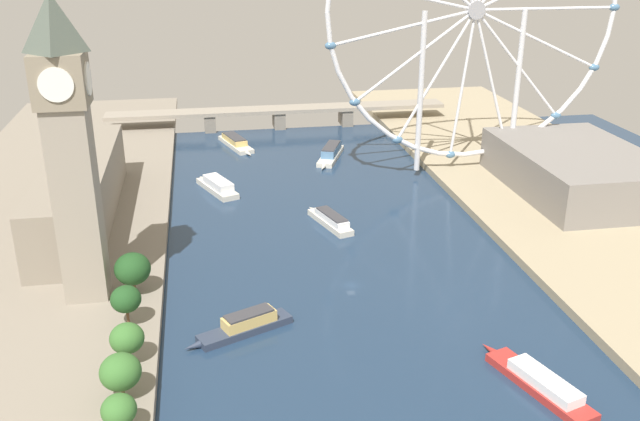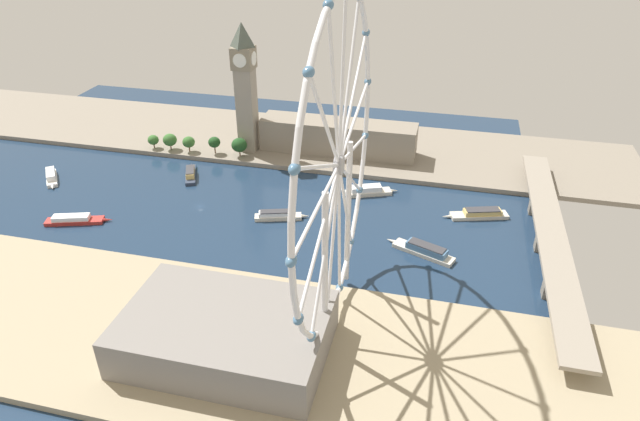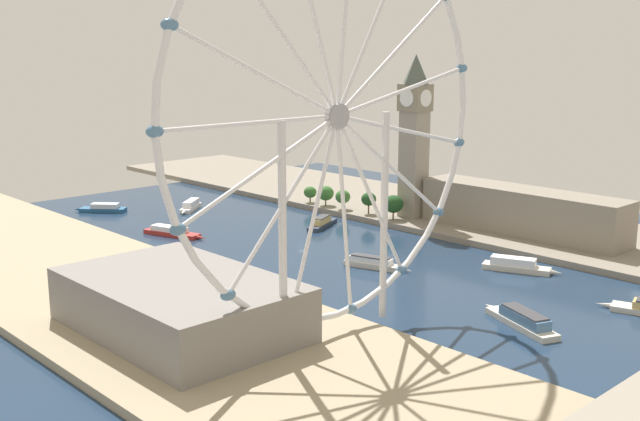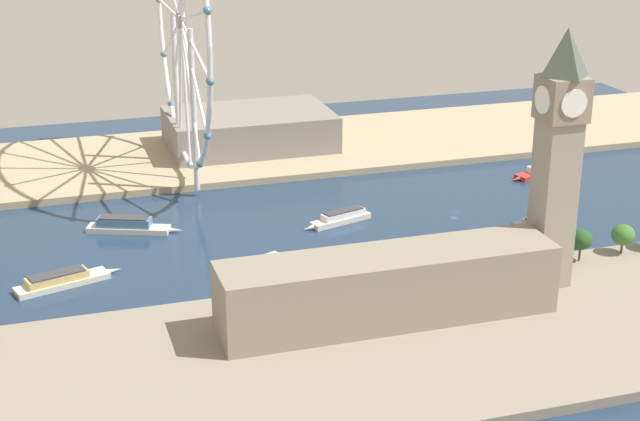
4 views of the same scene
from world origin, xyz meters
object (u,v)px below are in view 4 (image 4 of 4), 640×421
object	(u,v)px
tour_boat_7	(256,270)
tour_boat_6	(544,170)
tour_boat_2	(128,225)
tour_boat_3	(341,218)
ferris_wheel	(181,22)
tour_boat_1	(544,231)
tour_boat_4	(62,280)
riverside_hall	(249,129)
clock_tower	(557,155)
parliament_block	(388,287)

from	to	relation	value
tour_boat_7	tour_boat_6	bearing A→B (deg)	-177.28
tour_boat_2	tour_boat_3	bearing A→B (deg)	10.96
ferris_wheel	tour_boat_1	xyz separation A→B (m)	(-105.80, -117.34, -67.88)
tour_boat_1	tour_boat_2	xyz separation A→B (m)	(51.83, 150.39, 0.21)
tour_boat_1	tour_boat_7	size ratio (longest dim) A/B	0.95
tour_boat_1	tour_boat_4	distance (m)	177.69
riverside_hall	tour_boat_1	distance (m)	162.02
tour_boat_6	tour_boat_1	bearing A→B (deg)	42.88
tour_boat_3	tour_boat_7	bearing A→B (deg)	24.85
tour_boat_4	tour_boat_7	distance (m)	65.51
clock_tower	tour_boat_2	bearing A→B (deg)	53.06
riverside_hall	tour_boat_1	size ratio (longest dim) A/B	2.58
clock_tower	riverside_hall	world-z (taller)	clock_tower
parliament_block	tour_boat_4	world-z (taller)	parliament_block
riverside_hall	tour_boat_3	xyz separation A→B (m)	(-103.50, -11.95, -9.43)
ferris_wheel	riverside_hall	world-z (taller)	ferris_wheel
parliament_block	tour_boat_1	bearing A→B (deg)	-57.80
tour_boat_3	tour_boat_1	bearing A→B (deg)	134.93
tour_boat_6	tour_boat_4	bearing A→B (deg)	-2.61
tour_boat_2	tour_boat_6	world-z (taller)	tour_boat_2
clock_tower	tour_boat_3	bearing A→B (deg)	29.74
clock_tower	tour_boat_4	world-z (taller)	clock_tower
ferris_wheel	tour_boat_3	size ratio (longest dim) A/B	4.37
tour_boat_3	tour_boat_7	distance (m)	58.96
ferris_wheel	tour_boat_7	world-z (taller)	ferris_wheel
parliament_block	tour_boat_6	size ratio (longest dim) A/B	2.93
tour_boat_3	ferris_wheel	bearing A→B (deg)	-72.85
ferris_wheel	tour_boat_4	xyz separation A→B (m)	(-97.71, 60.16, -68.03)
tour_boat_3	tour_boat_4	size ratio (longest dim) A/B	0.82
clock_tower	tour_boat_1	xyz separation A→B (m)	(43.25, -23.95, -44.85)
tour_boat_3	tour_boat_4	world-z (taller)	tour_boat_4
parliament_block	tour_boat_6	bearing A→B (deg)	-45.40
ferris_wheel	parliament_block	bearing A→B (deg)	-168.11
tour_boat_3	tour_boat_7	world-z (taller)	tour_boat_7
ferris_wheel	tour_boat_6	xyz separation A→B (m)	(-39.07, -154.69, -68.24)
clock_tower	tour_boat_2	xyz separation A→B (m)	(95.08, 126.45, -44.64)
riverside_hall	ferris_wheel	bearing A→B (deg)	133.38
clock_tower	riverside_hall	xyz separation A→B (m)	(183.06, 57.40, -35.56)
clock_tower	tour_boat_3	size ratio (longest dim) A/B	2.81
riverside_hall	tour_boat_4	world-z (taller)	riverside_hall
tour_boat_3	tour_boat_6	distance (m)	111.00
parliament_block	tour_boat_2	bearing A→B (deg)	32.41
tour_boat_3	tour_boat_6	xyz separation A→B (m)	(30.42, -106.75, -0.22)
clock_tower	tour_boat_4	xyz separation A→B (m)	(51.34, 153.55, -45.00)
tour_boat_1	clock_tower	bearing A→B (deg)	-53.11
tour_boat_6	tour_boat_3	bearing A→B (deg)	-1.97
tour_boat_4	tour_boat_7	xyz separation A→B (m)	(-11.46, -64.50, 0.26)
clock_tower	tour_boat_6	xyz separation A→B (m)	(109.98, -61.30, -45.21)
tour_boat_4	tour_boat_1	bearing A→B (deg)	-19.77
ferris_wheel	tour_boat_2	bearing A→B (deg)	148.52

